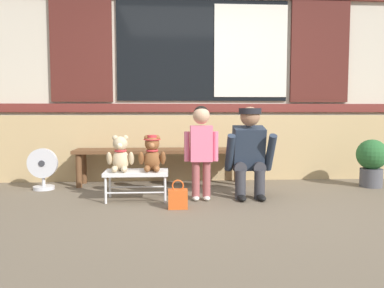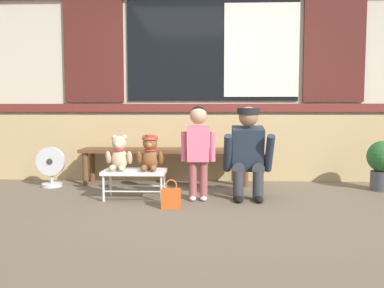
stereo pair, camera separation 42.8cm
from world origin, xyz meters
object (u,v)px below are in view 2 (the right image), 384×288
adult_crouching (249,152)px  handbag_on_ground (171,198)px  wooden_bench_long (166,154)px  child_standing (198,142)px  teddy_bear_plain (119,154)px  small_display_bench (135,173)px  potted_plant (383,162)px  teddy_bear_with_hat (150,153)px  floor_fan (51,167)px

adult_crouching → handbag_on_ground: bearing=-150.2°
wooden_bench_long → child_standing: size_ratio=2.19×
teddy_bear_plain → child_standing: child_standing is taller
small_display_bench → adult_crouching: (1.17, 0.05, 0.21)m
wooden_bench_long → potted_plant: potted_plant is taller
teddy_bear_with_hat → handbag_on_ground: teddy_bear_with_hat is taller
child_standing → teddy_bear_with_hat: bearing=173.9°
wooden_bench_long → handbag_on_ground: wooden_bench_long is taller
wooden_bench_long → small_display_bench: bearing=-105.6°
potted_plant → floor_fan: (-3.87, 0.06, -0.08)m
wooden_bench_long → handbag_on_ground: 1.27m
teddy_bear_plain → handbag_on_ground: size_ratio=1.34×
teddy_bear_with_hat → handbag_on_ground: size_ratio=1.34×
wooden_bench_long → teddy_bear_plain: size_ratio=5.78×
child_standing → potted_plant: child_standing is taller
small_display_bench → teddy_bear_plain: bearing=179.5°
wooden_bench_long → adult_crouching: 1.23m
teddy_bear_with_hat → wooden_bench_long: bearing=84.9°
wooden_bench_long → potted_plant: size_ratio=3.68×
potted_plant → floor_fan: bearing=179.1°
small_display_bench → child_standing: 0.73m
small_display_bench → handbag_on_ground: size_ratio=2.35×
teddy_bear_with_hat → adult_crouching: bearing=2.9°
potted_plant → small_display_bench: bearing=-168.9°
handbag_on_ground → teddy_bear_with_hat: bearing=123.0°
small_display_bench → teddy_bear_plain: teddy_bear_plain is taller
floor_fan → adult_crouching: bearing=-13.4°
teddy_bear_plain → handbag_on_ground: (0.57, -0.38, -0.37)m
teddy_bear_plain → potted_plant: size_ratio=0.64×
teddy_bear_plain → small_display_bench: bearing=-0.5°
adult_crouching → small_display_bench: bearing=-177.4°
teddy_bear_with_hat → potted_plant: size_ratio=0.64×
adult_crouching → teddy_bear_plain: bearing=-177.8°
child_standing → floor_fan: 1.92m
child_standing → teddy_bear_plain: bearing=176.4°
teddy_bear_with_hat → floor_fan: teddy_bear_with_hat is taller
adult_crouching → handbag_on_ground: 0.96m
adult_crouching → floor_fan: bearing=166.6°
teddy_bear_with_hat → adult_crouching: (1.01, 0.05, 0.01)m
teddy_bear_with_hat → potted_plant: (2.59, 0.54, -0.15)m
child_standing → small_display_bench: bearing=175.6°
adult_crouching → potted_plant: size_ratio=1.67×
child_standing → floor_fan: (-1.77, 0.65, -0.35)m
handbag_on_ground → teddy_bear_plain: bearing=146.0°
wooden_bench_long → handbag_on_ground: bearing=-81.9°
small_display_bench → handbag_on_ground: 0.59m
potted_plant → teddy_bear_plain: bearing=-169.6°
child_standing → handbag_on_ground: child_standing is taller
teddy_bear_with_hat → floor_fan: bearing=155.0°
wooden_bench_long → potted_plant: (2.51, -0.31, -0.05)m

